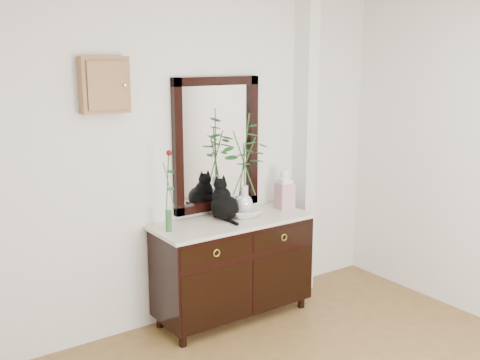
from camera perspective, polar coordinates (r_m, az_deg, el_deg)
wall_back at (r=4.60m, az=-3.51°, el=2.44°), size 3.60×0.04×2.70m
pilaster at (r=5.13m, az=6.57°, el=3.41°), size 0.12×0.20×2.70m
sideboard at (r=4.69m, az=-0.71°, el=-8.48°), size 1.33×0.52×0.82m
wall_mirror at (r=4.63m, az=-2.38°, el=3.64°), size 0.80×0.06×1.10m
key_cabinet at (r=4.12m, az=-13.60°, el=9.35°), size 0.35×0.10×0.40m
cat at (r=4.55m, az=-1.58°, el=-1.94°), size 0.24×0.30×0.34m
lotus_bowl at (r=4.65m, az=0.43°, el=-3.32°), size 0.34×0.34×0.07m
vase_branches at (r=4.55m, az=0.44°, el=1.65°), size 0.53×0.53×0.85m
bud_vase_rose at (r=4.22m, az=-7.35°, el=-1.06°), size 0.10×0.10×0.64m
ginger_jar at (r=4.88m, az=4.57°, el=-0.83°), size 0.15×0.15×0.36m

